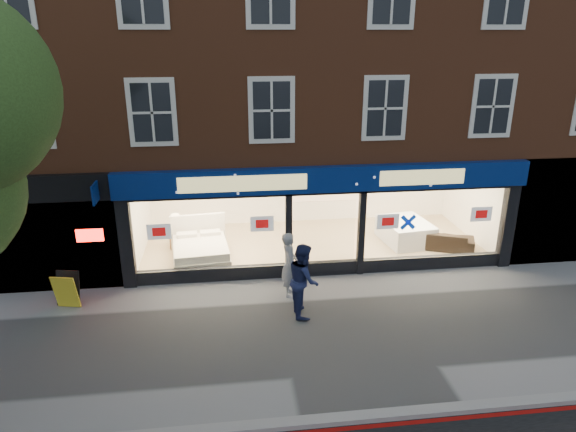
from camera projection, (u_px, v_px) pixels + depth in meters
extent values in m
plane|color=gray|center=(349.00, 331.00, 12.17)|extent=(120.00, 120.00, 0.00)
cube|color=#8C0A07|center=(389.00, 425.00, 9.27)|extent=(60.00, 0.10, 0.01)
cube|color=gray|center=(386.00, 415.00, 9.44)|extent=(60.00, 0.25, 0.12)
cube|color=tan|center=(312.00, 244.00, 17.05)|extent=(11.00, 4.50, 0.10)
cube|color=brown|center=(306.00, 33.00, 16.44)|extent=(19.00, 8.00, 6.70)
cube|color=navy|center=(328.00, 179.00, 13.85)|extent=(11.40, 0.28, 0.70)
cube|color=black|center=(324.00, 268.00, 14.97)|extent=(11.00, 0.18, 0.40)
cube|color=black|center=(126.00, 243.00, 13.93)|extent=(0.35, 0.30, 2.60)
cube|color=black|center=(507.00, 225.00, 15.22)|extent=(0.35, 0.30, 2.60)
cube|color=white|center=(210.00, 234.00, 14.10)|extent=(4.20, 0.02, 2.10)
cube|color=white|center=(436.00, 224.00, 14.85)|extent=(4.20, 0.02, 2.10)
cube|color=white|center=(324.00, 236.00, 14.81)|extent=(1.80, 0.02, 2.10)
cube|color=silver|center=(302.00, 189.00, 18.73)|extent=(11.00, 0.20, 2.60)
cube|color=#FFEAC6|center=(313.00, 170.00, 16.18)|extent=(11.00, 4.50, 0.12)
cube|color=black|center=(46.00, 231.00, 13.80)|extent=(3.80, 0.60, 3.30)
cube|color=#FF140C|center=(90.00, 235.00, 13.63)|extent=(0.70, 0.04, 0.35)
cube|color=black|center=(569.00, 209.00, 15.47)|extent=(4.00, 0.40, 3.30)
cube|color=#F0E2D1|center=(201.00, 256.00, 15.59)|extent=(1.83, 2.09, 0.34)
cube|color=#F0E2D1|center=(200.00, 247.00, 15.49)|extent=(1.76, 2.01, 0.24)
cube|color=#F0E2D1|center=(198.00, 231.00, 16.39)|extent=(1.73, 0.29, 1.16)
cube|color=#F0E2D1|center=(187.00, 235.00, 15.99)|extent=(0.65, 0.37, 0.12)
cube|color=#F0E2D1|center=(210.00, 233.00, 16.14)|extent=(0.65, 0.37, 0.12)
cube|color=brown|center=(177.00, 239.00, 16.62)|extent=(0.47, 0.47, 0.55)
cube|color=white|center=(405.00, 238.00, 17.10)|extent=(1.63, 1.95, 0.23)
cube|color=white|center=(405.00, 231.00, 17.02)|extent=(1.63, 1.95, 0.23)
cube|color=white|center=(406.00, 225.00, 16.94)|extent=(1.63, 1.95, 0.23)
imported|color=black|center=(441.00, 239.00, 16.52)|extent=(2.14, 1.49, 0.58)
cube|color=gold|center=(67.00, 290.00, 13.11)|extent=(0.69, 0.52, 0.95)
imported|color=#95979C|center=(289.00, 264.00, 13.59)|extent=(0.49, 0.69, 1.78)
imported|color=#1A2149|center=(303.00, 280.00, 12.65)|extent=(0.72, 0.92, 1.88)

